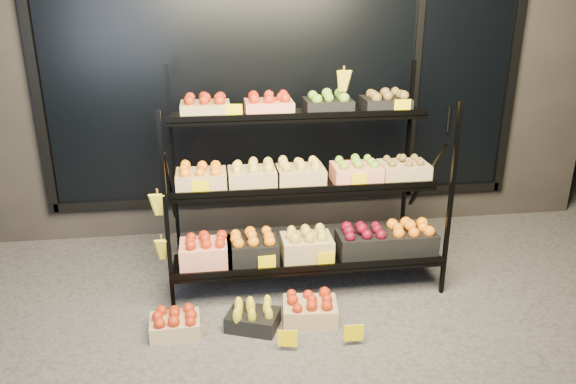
{
  "coord_description": "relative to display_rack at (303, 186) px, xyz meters",
  "views": [
    {
      "loc": [
        -0.68,
        -3.45,
        2.26
      ],
      "look_at": [
        -0.13,
        0.55,
        0.76
      ],
      "focal_mm": 35.0,
      "sensor_mm": 36.0,
      "label": 1
    }
  ],
  "objects": [
    {
      "name": "tag_floor_a",
      "position": [
        -0.26,
        -1.0,
        -0.73
      ],
      "size": [
        0.13,
        0.01,
        0.12
      ],
      "primitive_type": "cube",
      "color": "#FFD500",
      "rests_on": "ground"
    },
    {
      "name": "ground",
      "position": [
        0.01,
        -0.6,
        -0.79
      ],
      "size": [
        24.0,
        24.0,
        0.0
      ],
      "primitive_type": "plane",
      "color": "#514F4C",
      "rests_on": "ground"
    },
    {
      "name": "building",
      "position": [
        0.01,
        1.99,
        0.96
      ],
      "size": [
        6.0,
        2.08,
        3.5
      ],
      "color": "#2D2826",
      "rests_on": "ground"
    },
    {
      "name": "floor_crate_left",
      "position": [
        -0.99,
        -0.69,
        -0.7
      ],
      "size": [
        0.35,
        0.26,
        0.18
      ],
      "rotation": [
        0.0,
        0.0,
        0.04
      ],
      "color": "tan",
      "rests_on": "ground"
    },
    {
      "name": "tag_floor_b",
      "position": [
        0.18,
        -1.0,
        -0.73
      ],
      "size": [
        0.13,
        0.01,
        0.12
      ],
      "primitive_type": "cube",
      "color": "#FFD500",
      "rests_on": "ground"
    },
    {
      "name": "display_rack",
      "position": [
        0.0,
        0.0,
        0.0
      ],
      "size": [
        2.18,
        1.02,
        1.75
      ],
      "color": "black",
      "rests_on": "ground"
    },
    {
      "name": "floor_crate_midleft",
      "position": [
        -0.46,
        -0.69,
        -0.7
      ],
      "size": [
        0.41,
        0.36,
        0.18
      ],
      "rotation": [
        0.0,
        0.0,
        -0.37
      ],
      "color": "black",
      "rests_on": "ground"
    },
    {
      "name": "floor_crate_midright",
      "position": [
        -0.05,
        -0.65,
        -0.7
      ],
      "size": [
        0.41,
        0.32,
        0.2
      ],
      "rotation": [
        0.0,
        0.0,
        -0.12
      ],
      "color": "tan",
      "rests_on": "ground"
    }
  ]
}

